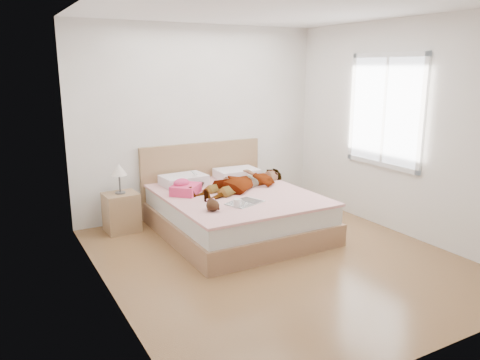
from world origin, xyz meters
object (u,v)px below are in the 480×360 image
at_px(phone, 194,173).
at_px(towel, 185,188).
at_px(woman, 242,179).
at_px(plush_toy, 212,205).
at_px(coffee_mug, 237,203).
at_px(nightstand, 121,209).
at_px(magazine, 245,202).
at_px(bed, 233,209).

distance_m(phone, towel, 0.43).
distance_m(woman, phone, 0.64).
bearing_deg(plush_toy, coffee_mug, -4.91).
distance_m(towel, nightstand, 0.87).
relative_size(towel, nightstand, 0.54).
distance_m(magazine, coffee_mug, 0.19).
height_order(woman, nightstand, nightstand).
bearing_deg(nightstand, plush_toy, -61.46).
relative_size(plush_toy, nightstand, 0.27).
xyz_separation_m(bed, nightstand, (-1.25, 0.66, 0.01)).
xyz_separation_m(woman, magazine, (-0.32, -0.64, -0.10)).
xyz_separation_m(towel, coffee_mug, (0.30, -0.81, -0.03)).
bearing_deg(towel, magazine, -57.72).
bearing_deg(towel, nightstand, 145.62).
relative_size(magazine, nightstand, 0.55).
bearing_deg(plush_toy, phone, 76.35).
xyz_separation_m(phone, coffee_mug, (0.03, -1.13, -0.13)).
distance_m(phone, coffee_mug, 1.14).
bearing_deg(plush_toy, nightstand, 118.54).
bearing_deg(towel, bed, -18.83).
distance_m(woman, plush_toy, 1.05).
bearing_deg(towel, phone, 50.33).
height_order(bed, plush_toy, bed).
bearing_deg(phone, nightstand, 152.82).
bearing_deg(phone, woman, -57.49).
xyz_separation_m(magazine, coffee_mug, (-0.15, -0.10, 0.04)).
bearing_deg(bed, phone, 119.95).
relative_size(woman, towel, 3.37).
relative_size(phone, plush_toy, 0.39).
height_order(towel, plush_toy, towel).
bearing_deg(coffee_mug, plush_toy, 175.09).
distance_m(bed, coffee_mug, 0.73).
xyz_separation_m(bed, coffee_mug, (-0.27, -0.61, 0.28)).
distance_m(plush_toy, nightstand, 1.45).
distance_m(towel, coffee_mug, 0.86).
distance_m(bed, nightstand, 1.41).
distance_m(coffee_mug, nightstand, 1.63).
bearing_deg(coffee_mug, phone, 91.40).
distance_m(phone, bed, 0.73).
relative_size(phone, bed, 0.04).
bearing_deg(woman, bed, -78.32).
xyz_separation_m(coffee_mug, plush_toy, (-0.30, 0.03, 0.02)).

